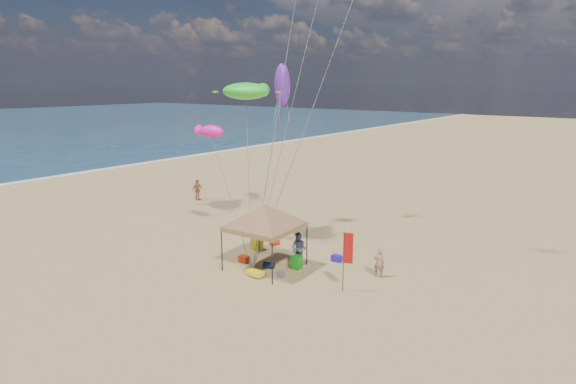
# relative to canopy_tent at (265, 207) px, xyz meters

# --- Properties ---
(ground) EXTENTS (280.00, 280.00, 0.00)m
(ground) POSITION_rel_canopy_tent_xyz_m (0.38, -1.46, -3.41)
(ground) COLOR tan
(ground) RESTS_ON ground
(canopy_tent) EXTENTS (6.63, 6.63, 4.10)m
(canopy_tent) POSITION_rel_canopy_tent_xyz_m (0.00, 0.00, 0.00)
(canopy_tent) COLOR black
(canopy_tent) RESTS_ON ground
(feather_flag) EXTENTS (0.43, 0.21, 3.01)m
(feather_flag) POSITION_rel_canopy_tent_xyz_m (5.11, -0.02, -1.40)
(feather_flag) COLOR black
(feather_flag) RESTS_ON ground
(cooler_red) EXTENTS (0.54, 0.38, 0.38)m
(cooler_red) POSITION_rel_canopy_tent_xyz_m (-1.45, -0.13, -3.22)
(cooler_red) COLOR #AA300D
(cooler_red) RESTS_ON ground
(cooler_blue) EXTENTS (0.54, 0.38, 0.38)m
(cooler_blue) POSITION_rel_canopy_tent_xyz_m (2.60, 3.15, -3.22)
(cooler_blue) COLOR #2916B2
(cooler_blue) RESTS_ON ground
(bag_navy) EXTENTS (0.69, 0.54, 0.36)m
(bag_navy) POSITION_rel_canopy_tent_xyz_m (0.24, 0.03, -3.23)
(bag_navy) COLOR black
(bag_navy) RESTS_ON ground
(bag_orange) EXTENTS (0.54, 0.69, 0.36)m
(bag_orange) POSITION_rel_canopy_tent_xyz_m (-1.94, 3.20, -3.23)
(bag_orange) COLOR red
(bag_orange) RESTS_ON ground
(chair_green) EXTENTS (0.50, 0.50, 0.70)m
(chair_green) POSITION_rel_canopy_tent_xyz_m (1.43, 0.94, -3.06)
(chair_green) COLOR #198B1B
(chair_green) RESTS_ON ground
(chair_yellow) EXTENTS (0.50, 0.50, 0.70)m
(chair_yellow) POSITION_rel_canopy_tent_xyz_m (-2.21, 1.90, -3.06)
(chair_yellow) COLOR gold
(chair_yellow) RESTS_ON ground
(crate_grey) EXTENTS (0.34, 0.30, 0.28)m
(crate_grey) POSITION_rel_canopy_tent_xyz_m (1.50, -0.53, -3.27)
(crate_grey) COLOR slate
(crate_grey) RESTS_ON ground
(beach_cart) EXTENTS (0.90, 0.50, 0.24)m
(beach_cart) POSITION_rel_canopy_tent_xyz_m (0.40, -1.31, -3.21)
(beach_cart) COLOR yellow
(beach_cart) RESTS_ON ground
(person_near_a) EXTENTS (0.67, 0.64, 1.54)m
(person_near_a) POSITION_rel_canopy_tent_xyz_m (5.49, 2.61, -2.64)
(person_near_a) COLOR #A1755C
(person_near_a) RESTS_ON ground
(person_near_b) EXTENTS (0.98, 0.81, 1.84)m
(person_near_b) POSITION_rel_canopy_tent_xyz_m (1.22, 1.43, -2.49)
(person_near_b) COLOR #3E4355
(person_near_b) RESTS_ON ground
(person_near_c) EXTENTS (1.19, 0.76, 1.76)m
(person_near_c) POSITION_rel_canopy_tent_xyz_m (-2.55, 4.47, -2.53)
(person_near_c) COLOR white
(person_near_c) RESTS_ON ground
(person_far_a) EXTENTS (0.45, 1.07, 1.82)m
(person_far_a) POSITION_rel_canopy_tent_xyz_m (-14.72, 8.45, -2.50)
(person_far_a) COLOR #B16844
(person_far_a) RESTS_ON ground
(turtle_kite) EXTENTS (3.52, 2.98, 1.06)m
(turtle_kite) POSITION_rel_canopy_tent_xyz_m (-4.76, 3.89, 5.92)
(turtle_kite) COLOR #2DEE39
(turtle_kite) RESTS_ON ground
(fish_kite) EXTENTS (1.93, 1.05, 0.83)m
(fish_kite) POSITION_rel_canopy_tent_xyz_m (-6.01, 2.08, 3.47)
(fish_kite) COLOR #FF1FB8
(fish_kite) RESTS_ON ground
(squid_kite) EXTENTS (1.15, 1.15, 2.92)m
(squid_kite) POSITION_rel_canopy_tent_xyz_m (-4.89, 7.75, 6.28)
(squid_kite) COLOR purple
(squid_kite) RESTS_ON ground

